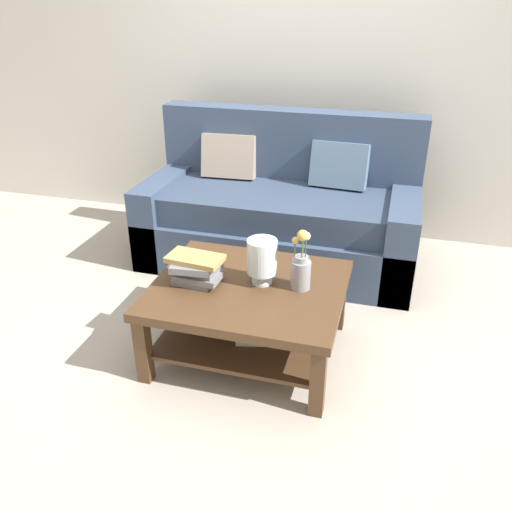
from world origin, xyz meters
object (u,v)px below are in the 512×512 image
Objects in this scene: coffee_table at (249,304)px; couch at (280,213)px; glass_hurricane_vase at (262,258)px; flower_pitcher at (301,267)px; book_stack_main at (196,269)px.

couch is at bearing 95.25° from coffee_table.
glass_hurricane_vase is at bearing 39.39° from coffee_table.
glass_hurricane_vase is 0.74× the size of flower_pitcher.
flower_pitcher reaches higher than book_stack_main.
glass_hurricane_vase is (0.17, -1.14, 0.22)m from couch.
glass_hurricane_vase is (0.34, 0.09, 0.07)m from book_stack_main.
coffee_table is 2.98× the size of flower_pitcher.
couch is 5.73× the size of flower_pitcher.
coffee_table is 0.28m from glass_hurricane_vase.
book_stack_main reaches higher than coffee_table.
couch reaches higher than coffee_table.
glass_hurricane_vase is 0.21m from flower_pitcher.
coffee_table is 3.29× the size of book_stack_main.
book_stack_main is at bearing -170.70° from flower_pitcher.
glass_hurricane_vase reaches higher than coffee_table.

